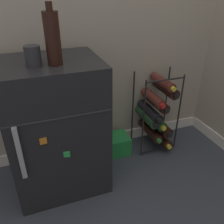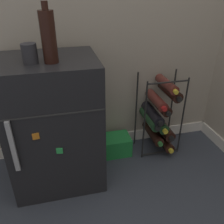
{
  "view_description": "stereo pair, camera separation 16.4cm",
  "coord_description": "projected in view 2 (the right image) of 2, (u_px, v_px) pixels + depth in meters",
  "views": [
    {
      "loc": [
        -0.55,
        -0.99,
        1.21
      ],
      "look_at": [
        -0.05,
        0.37,
        0.42
      ],
      "focal_mm": 38.0,
      "sensor_mm": 36.0,
      "label": 1
    },
    {
      "loc": [
        -0.39,
        -1.03,
        1.21
      ],
      "look_at": [
        -0.05,
        0.37,
        0.42
      ],
      "focal_mm": 38.0,
      "sensor_mm": 36.0,
      "label": 2
    }
  ],
  "objects": [
    {
      "name": "wine_rack",
      "position": [
        159.0,
        115.0,
        1.83
      ],
      "size": [
        0.32,
        0.33,
        0.64
      ],
      "color": "black",
      "rests_on": "ground_plane"
    },
    {
      "name": "soda_box",
      "position": [
        115.0,
        145.0,
        1.89
      ],
      "size": [
        0.24,
        0.18,
        0.15
      ],
      "color": "#1E7F38",
      "rests_on": "ground_plane"
    },
    {
      "name": "mini_fridge",
      "position": [
        55.0,
        124.0,
        1.51
      ],
      "size": [
        0.56,
        0.51,
        0.84
      ],
      "color": "black",
      "rests_on": "ground_plane"
    },
    {
      "name": "fridge_top_cup",
      "position": [
        30.0,
        54.0,
        1.2
      ],
      "size": [
        0.08,
        0.08,
        0.1
      ],
      "color": "#28282D",
      "rests_on": "mini_fridge"
    },
    {
      "name": "fridge_top_bottle",
      "position": [
        49.0,
        37.0,
        1.18
      ],
      "size": [
        0.08,
        0.08,
        0.3
      ],
      "color": "black",
      "rests_on": "mini_fridge"
    },
    {
      "name": "ground_plane",
      "position": [
        133.0,
        194.0,
        1.54
      ],
      "size": [
        14.0,
        14.0,
        0.0
      ],
      "primitive_type": "plane",
      "color": "#333842"
    }
  ]
}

